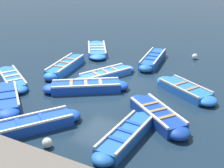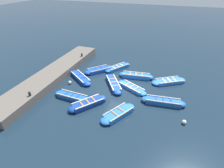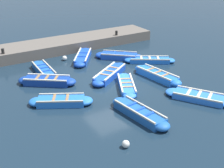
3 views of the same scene
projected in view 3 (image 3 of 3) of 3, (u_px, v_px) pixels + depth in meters
name	position (u px, v px, depth m)	size (l,w,h in m)	color
ground_plane	(109.00, 83.00, 18.00)	(120.00, 120.00, 0.00)	#162838
boat_centre	(127.00, 85.00, 17.41)	(3.28, 2.13, 0.35)	blue
boat_broadside	(83.00, 57.00, 21.56)	(3.39, 2.68, 0.44)	#1947B7
boat_drifting	(139.00, 113.00, 14.45)	(3.64, 1.16, 0.45)	#1E59AD
boat_far_corner	(47.00, 81.00, 17.78)	(2.64, 3.16, 0.47)	navy
boat_inner_gap	(61.00, 101.00, 15.58)	(2.29, 3.22, 0.41)	blue
boat_outer_right	(150.00, 60.00, 21.11)	(2.49, 3.29, 0.36)	blue
boat_end_of_row	(110.00, 74.00, 18.79)	(2.71, 3.52, 0.44)	#1947B7
boat_stern_in	(44.00, 70.00, 19.34)	(3.45, 0.92, 0.42)	#1E59AD
boat_outer_left	(119.00, 56.00, 21.78)	(2.89, 3.08, 0.43)	#1947B7
boat_mid_row	(199.00, 97.00, 16.05)	(3.47, 2.68, 0.37)	blue
boat_bow_out	(157.00, 75.00, 18.56)	(3.62, 1.15, 0.46)	blue
quay_wall	(60.00, 45.00, 23.44)	(2.58, 14.98, 0.76)	#605951
bollard_north	(116.00, 33.00, 24.56)	(0.20, 0.20, 0.35)	black
bollard_mid_north	(3.00, 51.00, 20.41)	(0.20, 0.20, 0.35)	black
buoy_orange_near	(126.00, 144.00, 12.29)	(0.31, 0.31, 0.31)	silver
buoy_yellow_far	(65.00, 58.00, 21.46)	(0.33, 0.33, 0.33)	silver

